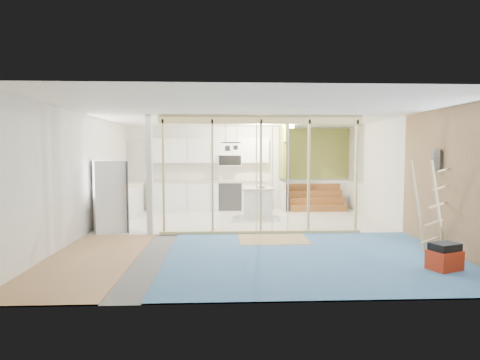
{
  "coord_description": "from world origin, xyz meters",
  "views": [
    {
      "loc": [
        -0.54,
        -8.65,
        1.8
      ],
      "look_at": [
        -0.13,
        0.6,
        1.16
      ],
      "focal_mm": 30.0,
      "sensor_mm": 36.0,
      "label": 1
    }
  ],
  "objects_px": {
    "island": "(258,203)",
    "toolbox": "(444,257)",
    "ladder": "(430,206)",
    "fridge": "(110,196)"
  },
  "relations": [
    {
      "from": "fridge",
      "to": "toolbox",
      "type": "relative_size",
      "value": 2.99
    },
    {
      "from": "island",
      "to": "ladder",
      "type": "height_order",
      "value": "ladder"
    },
    {
      "from": "fridge",
      "to": "toolbox",
      "type": "xyz_separation_m",
      "value": [
        5.9,
        -3.27,
        -0.61
      ]
    },
    {
      "from": "toolbox",
      "to": "ladder",
      "type": "height_order",
      "value": "ladder"
    },
    {
      "from": "toolbox",
      "to": "ladder",
      "type": "relative_size",
      "value": 0.33
    },
    {
      "from": "island",
      "to": "toolbox",
      "type": "xyz_separation_m",
      "value": [
        2.39,
        -4.99,
        -0.21
      ]
    },
    {
      "from": "island",
      "to": "toolbox",
      "type": "bearing_deg",
      "value": -58.86
    },
    {
      "from": "ladder",
      "to": "toolbox",
      "type": "bearing_deg",
      "value": -122.57
    },
    {
      "from": "toolbox",
      "to": "ladder",
      "type": "bearing_deg",
      "value": 52.24
    },
    {
      "from": "island",
      "to": "toolbox",
      "type": "relative_size",
      "value": 1.72
    }
  ]
}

